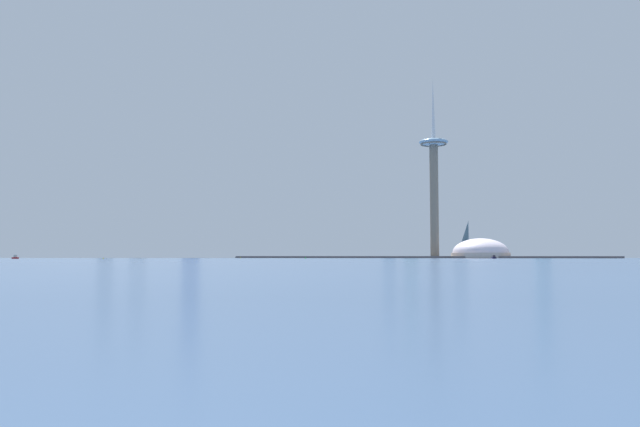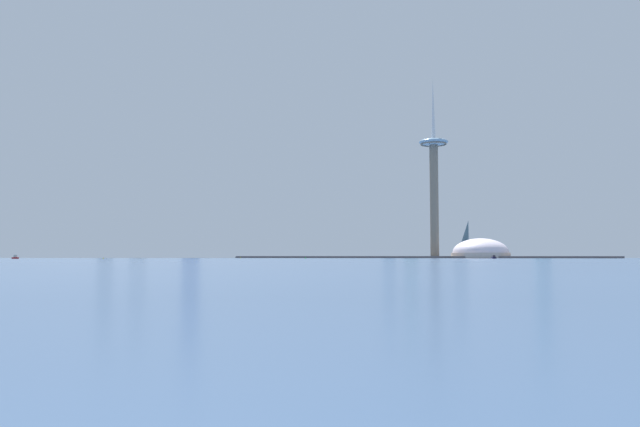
% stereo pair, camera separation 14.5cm
% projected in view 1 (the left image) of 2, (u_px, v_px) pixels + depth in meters
% --- Properties ---
extents(ground_plane, '(6000.00, 6000.00, 0.00)m').
position_uv_depth(ground_plane, '(164.00, 260.00, 569.29)').
color(ground_plane, '#374F71').
extents(waterfront_pier, '(1001.25, 44.75, 3.09)m').
position_uv_depth(waterfront_pier, '(288.00, 257.00, 1005.29)').
color(waterfront_pier, '#635A5A').
rests_on(waterfront_pier, ground).
extents(observation_tower, '(45.77, 45.77, 285.12)m').
position_uv_depth(observation_tower, '(434.00, 170.00, 974.50)').
color(observation_tower, slate).
rests_on(observation_tower, ground).
extents(stadium_dome, '(89.89, 89.89, 44.49)m').
position_uv_depth(stadium_dome, '(481.00, 253.00, 958.79)').
color(stadium_dome, '#C1B0A4').
rests_on(stadium_dome, ground).
extents(skyscraper_0, '(22.35, 22.10, 106.79)m').
position_uv_depth(skyscraper_0, '(461.00, 232.00, 1011.92)').
color(skyscraper_0, '#456577').
rests_on(skyscraper_0, ground).
extents(skyscraper_1, '(23.03, 25.06, 174.62)m').
position_uv_depth(skyscraper_1, '(541.00, 205.00, 1022.25)').
color(skyscraper_1, '#8BB1B7').
rests_on(skyscraper_1, ground).
extents(skyscraper_2, '(19.53, 13.64, 122.15)m').
position_uv_depth(skyscraper_2, '(389.00, 222.00, 1031.81)').
color(skyscraper_2, '#88A4B4').
rests_on(skyscraper_2, ground).
extents(skyscraper_3, '(25.51, 15.96, 170.53)m').
position_uv_depth(skyscraper_3, '(192.00, 209.00, 1075.72)').
color(skyscraper_3, '#435C93').
rests_on(skyscraper_3, ground).
extents(skyscraper_4, '(19.52, 19.32, 121.20)m').
position_uv_depth(skyscraper_4, '(106.00, 223.00, 1090.61)').
color(skyscraper_4, gray).
rests_on(skyscraper_4, ground).
extents(skyscraper_5, '(13.96, 26.21, 151.34)m').
position_uv_depth(skyscraper_5, '(107.00, 220.00, 1196.55)').
color(skyscraper_5, beige).
rests_on(skyscraper_5, ground).
extents(skyscraper_6, '(24.28, 14.98, 125.76)m').
position_uv_depth(skyscraper_6, '(138.00, 223.00, 1062.05)').
color(skyscraper_6, '#AFAFA6').
rests_on(skyscraper_6, ground).
extents(skyscraper_7, '(23.04, 21.94, 136.12)m').
position_uv_depth(skyscraper_7, '(411.00, 218.00, 1049.68)').
color(skyscraper_7, '#A3C6BA').
rests_on(skyscraper_7, ground).
extents(boat_1, '(5.56, 11.34, 4.45)m').
position_uv_depth(boat_1, '(494.00, 257.00, 789.34)').
color(boat_1, black).
rests_on(boat_1, ground).
extents(boat_3, '(7.86, 3.85, 4.74)m').
position_uv_depth(boat_3, '(15.00, 257.00, 749.30)').
color(boat_3, '#A82227').
rests_on(boat_3, ground).
extents(channel_buoy_0, '(1.69, 1.69, 2.69)m').
position_uv_depth(channel_buoy_0, '(306.00, 258.00, 807.88)').
color(channel_buoy_0, green).
rests_on(channel_buoy_0, ground).
extents(channel_buoy_1, '(1.40, 1.40, 1.84)m').
position_uv_depth(channel_buoy_1, '(103.00, 258.00, 746.41)').
color(channel_buoy_1, yellow).
rests_on(channel_buoy_1, ground).
extents(channel_buoy_2, '(1.02, 1.02, 2.67)m').
position_uv_depth(channel_buoy_2, '(241.00, 257.00, 916.82)').
color(channel_buoy_2, yellow).
rests_on(channel_buoy_2, ground).
extents(airplane, '(30.87, 30.62, 8.19)m').
position_uv_depth(airplane, '(261.00, 164.00, 1050.16)').
color(airplane, silver).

